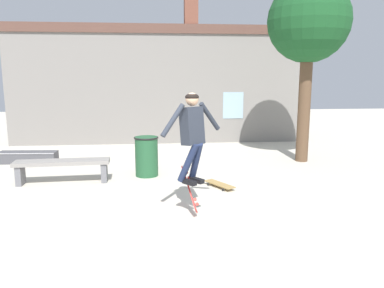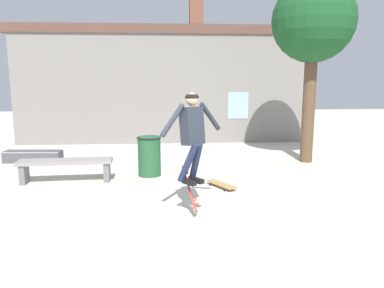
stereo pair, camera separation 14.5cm
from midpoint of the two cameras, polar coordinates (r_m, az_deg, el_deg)
name	(u,v)px [view 2 (the right image)]	position (r m, az deg, el deg)	size (l,w,h in m)	color
ground_plane	(173,237)	(5.54, -2.14, -14.05)	(40.00, 40.00, 0.00)	beige
building_backdrop	(168,83)	(12.84, -3.39, 9.31)	(10.69, 0.52, 5.03)	gray
tree_right	(313,24)	(10.46, 18.40, 17.01)	(2.10, 2.10, 4.71)	brown
park_bench	(66,165)	(8.56, -18.24, -3.11)	(2.01, 0.53, 0.50)	gray
skate_ledge	(33,156)	(10.90, -22.71, -1.75)	(1.53, 0.52, 0.31)	#4C4C51
trash_bin	(149,155)	(8.70, -6.05, -1.72)	(0.56, 0.56, 0.91)	#235633
skater	(192,130)	(6.02, 0.70, 2.15)	(1.06, 0.83, 1.48)	#282D38
skateboard_flipping	(190,189)	(6.32, 0.29, -6.88)	(0.28, 0.70, 0.72)	red
skateboard_resting	(221,184)	(7.83, 5.03, -6.14)	(0.57, 0.76, 0.08)	#AD894C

